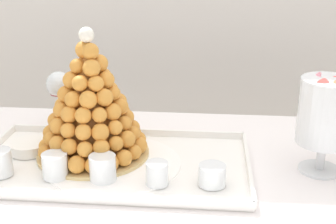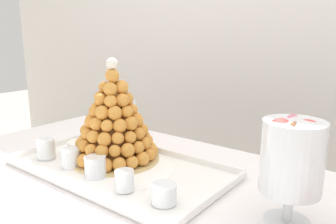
% 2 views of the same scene
% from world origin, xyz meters
% --- Properties ---
extents(buffet_table, '(1.56, 0.78, 0.74)m').
position_xyz_m(buffet_table, '(0.00, 0.00, 0.64)').
color(buffet_table, brown).
rests_on(buffet_table, ground_plane).
extents(serving_tray, '(0.63, 0.35, 0.02)m').
position_xyz_m(serving_tray, '(-0.15, 0.02, 0.74)').
color(serving_tray, white).
rests_on(serving_tray, buffet_table).
extents(croquembouche, '(0.27, 0.27, 0.31)m').
position_xyz_m(croquembouche, '(-0.21, 0.06, 0.87)').
color(croquembouche, tan).
rests_on(croquembouche, serving_tray).
extents(dessert_cup_left, '(0.06, 0.06, 0.06)m').
position_xyz_m(dessert_cup_left, '(-0.39, -0.06, 0.77)').
color(dessert_cup_left, silver).
rests_on(dessert_cup_left, serving_tray).
extents(dessert_cup_mid_left, '(0.06, 0.06, 0.06)m').
position_xyz_m(dessert_cup_mid_left, '(-0.27, -0.06, 0.77)').
color(dessert_cup_mid_left, silver).
rests_on(dessert_cup_mid_left, serving_tray).
extents(dessert_cup_centre, '(0.06, 0.06, 0.06)m').
position_xyz_m(dessert_cup_centre, '(-0.16, -0.06, 0.77)').
color(dessert_cup_centre, silver).
rests_on(dessert_cup_centre, serving_tray).
extents(dessert_cup_mid_right, '(0.05, 0.05, 0.05)m').
position_xyz_m(dessert_cup_mid_right, '(-0.04, -0.07, 0.77)').
color(dessert_cup_mid_right, silver).
rests_on(dessert_cup_mid_right, serving_tray).
extents(dessert_cup_right, '(0.06, 0.06, 0.05)m').
position_xyz_m(dessert_cup_right, '(0.08, -0.06, 0.77)').
color(dessert_cup_right, silver).
rests_on(dessert_cup_right, serving_tray).
extents(creme_brulee_ramekin, '(0.09, 0.09, 0.03)m').
position_xyz_m(creme_brulee_ramekin, '(-0.37, 0.06, 0.76)').
color(creme_brulee_ramekin, white).
rests_on(creme_brulee_ramekin, serving_tray).
extents(macaron_goblet, '(0.12, 0.12, 0.23)m').
position_xyz_m(macaron_goblet, '(0.32, 0.04, 0.88)').
color(macaron_goblet, white).
rests_on(macaron_goblet, buffet_table).
extents(wine_glass, '(0.07, 0.07, 0.16)m').
position_xyz_m(wine_glass, '(-0.35, 0.26, 0.85)').
color(wine_glass, silver).
rests_on(wine_glass, buffet_table).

